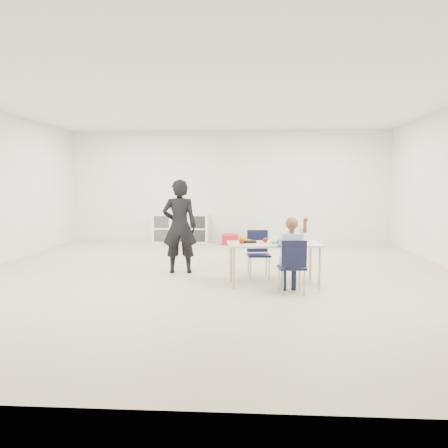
# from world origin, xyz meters

# --- Properties ---
(room) EXTENTS (9.00, 9.02, 2.80)m
(room) POSITION_xyz_m (0.00, 0.00, 1.40)
(room) COLOR #B8A98D
(room) RESTS_ON ground
(table) EXTENTS (1.41, 0.83, 0.61)m
(table) POSITION_xyz_m (0.94, -0.58, 0.31)
(table) COLOR beige
(table) RESTS_ON ground
(chair_near) EXTENTS (0.39, 0.37, 0.73)m
(chair_near) POSITION_xyz_m (1.16, -1.11, 0.37)
(chair_near) COLOR black
(chair_near) RESTS_ON ground
(chair_far) EXTENTS (0.39, 0.37, 0.73)m
(chair_far) POSITION_xyz_m (0.72, -0.05, 0.37)
(chair_far) COLOR black
(chair_far) RESTS_ON ground
(child) EXTENTS (0.55, 0.55, 1.16)m
(child) POSITION_xyz_m (1.16, -1.11, 0.58)
(child) COLOR #B3CAF2
(child) RESTS_ON chair_near
(lunch_tray_near) EXTENTS (0.24, 0.19, 0.03)m
(lunch_tray_near) POSITION_xyz_m (1.03, -0.53, 0.63)
(lunch_tray_near) COLOR black
(lunch_tray_near) RESTS_ON table
(lunch_tray_far) EXTENTS (0.24, 0.19, 0.03)m
(lunch_tray_far) POSITION_xyz_m (0.57, -0.55, 0.63)
(lunch_tray_far) COLOR black
(lunch_tray_far) RESTS_ON table
(milk_carton) EXTENTS (0.08, 0.08, 0.10)m
(milk_carton) POSITION_xyz_m (0.94, -0.71, 0.66)
(milk_carton) COLOR white
(milk_carton) RESTS_ON table
(bread_roll) EXTENTS (0.09, 0.09, 0.07)m
(bread_roll) POSITION_xyz_m (1.22, -0.65, 0.64)
(bread_roll) COLOR tan
(bread_roll) RESTS_ON table
(apple_near) EXTENTS (0.07, 0.07, 0.07)m
(apple_near) POSITION_xyz_m (0.81, -0.53, 0.65)
(apple_near) COLOR maroon
(apple_near) RESTS_ON table
(apple_far) EXTENTS (0.07, 0.07, 0.07)m
(apple_far) POSITION_xyz_m (0.47, -0.71, 0.65)
(apple_far) COLOR maroon
(apple_far) RESTS_ON table
(cubby_shelf) EXTENTS (1.40, 0.40, 0.70)m
(cubby_shelf) POSITION_xyz_m (-1.20, 4.28, 0.35)
(cubby_shelf) COLOR white
(cubby_shelf) RESTS_ON ground
(adult) EXTENTS (0.59, 0.42, 1.54)m
(adult) POSITION_xyz_m (-0.58, 0.24, 0.77)
(adult) COLOR black
(adult) RESTS_ON ground
(bin_red) EXTENTS (0.40, 0.51, 0.24)m
(bin_red) POSITION_xyz_m (0.06, 3.98, 0.12)
(bin_red) COLOR red
(bin_red) RESTS_ON ground
(bin_yellow) EXTENTS (0.40, 0.47, 0.20)m
(bin_yellow) POSITION_xyz_m (0.44, 3.98, 0.10)
(bin_yellow) COLOR gold
(bin_yellow) RESTS_ON ground
(bin_blue) EXTENTS (0.40, 0.47, 0.20)m
(bin_blue) POSITION_xyz_m (0.66, 3.83, 0.10)
(bin_blue) COLOR #1753AE
(bin_blue) RESTS_ON ground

